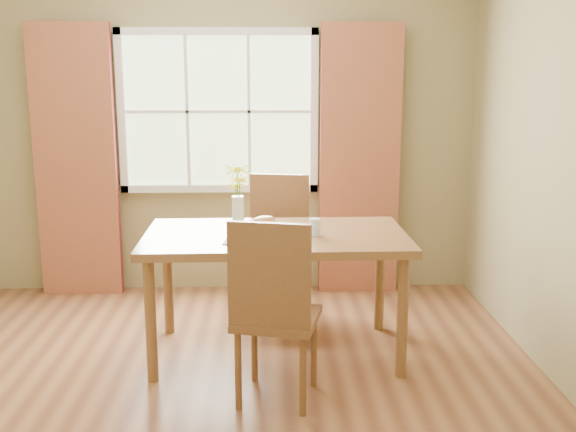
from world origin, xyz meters
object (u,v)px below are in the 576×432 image
(dining_table, at_px, (276,246))
(chair_near, at_px, (273,305))
(flower_vase, at_px, (238,189))
(water_glass, at_px, (315,227))
(chair_far, at_px, (277,240))
(croissant_sandwich, at_px, (264,225))

(dining_table, distance_m, chair_near, 0.72)
(flower_vase, bearing_deg, water_glass, -30.36)
(dining_table, relative_size, chair_far, 1.57)
(dining_table, bearing_deg, flower_vase, 136.52)
(water_glass, bearing_deg, chair_far, 106.41)
(croissant_sandwich, relative_size, flower_vase, 0.46)
(flower_vase, bearing_deg, chair_far, 61.12)
(dining_table, height_order, flower_vase, flower_vase)
(chair_near, distance_m, croissant_sandwich, 0.68)
(dining_table, xyz_separation_m, water_glass, (0.24, -0.06, 0.13))
(croissant_sandwich, bearing_deg, water_glass, -24.32)
(chair_near, xyz_separation_m, chair_far, (0.04, 1.42, 0.00))
(dining_table, bearing_deg, chair_near, -92.43)
(water_glass, height_order, flower_vase, flower_vase)
(croissant_sandwich, distance_m, water_glass, 0.32)
(dining_table, relative_size, chair_near, 1.58)
(chair_far, relative_size, croissant_sandwich, 5.69)
(dining_table, height_order, water_glass, water_glass)
(chair_far, height_order, croissant_sandwich, chair_far)
(chair_near, relative_size, croissant_sandwich, 5.66)
(croissant_sandwich, bearing_deg, flower_vase, 85.34)
(chair_far, relative_size, water_glass, 10.00)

